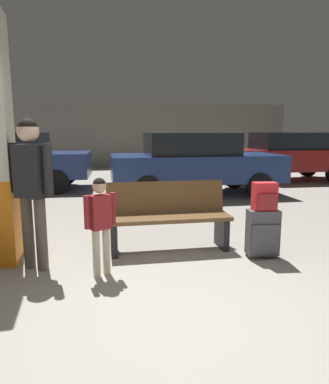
% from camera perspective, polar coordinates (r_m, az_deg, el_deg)
% --- Properties ---
extents(ground_plane, '(18.00, 18.00, 0.10)m').
position_cam_1_polar(ground_plane, '(6.85, -7.17, -3.73)').
color(ground_plane, gray).
extents(garage_back_wall, '(18.00, 0.12, 2.80)m').
position_cam_1_polar(garage_back_wall, '(15.49, -11.26, 9.12)').
color(garage_back_wall, gray).
rests_on(garage_back_wall, ground_plane).
extents(bench, '(1.63, 0.63, 0.89)m').
position_cam_1_polar(bench, '(4.64, 0.59, -3.97)').
color(bench, brown).
rests_on(bench, ground_plane).
extents(suitcase, '(0.41, 0.28, 0.60)m').
position_cam_1_polar(suitcase, '(4.51, 15.68, -6.36)').
color(suitcase, '#4C4C51').
rests_on(suitcase, ground_plane).
extents(backpack_bright, '(0.30, 0.23, 0.34)m').
position_cam_1_polar(backpack_bright, '(4.41, 15.95, -0.73)').
color(backpack_bright, red).
rests_on(backpack_bright, suitcase).
extents(child, '(0.34, 0.20, 1.07)m').
position_cam_1_polar(child, '(3.79, -10.42, -3.89)').
color(child, beige).
rests_on(child, ground_plane).
extents(adult, '(0.48, 0.38, 1.69)m').
position_cam_1_polar(adult, '(4.12, -20.87, 2.11)').
color(adult, brown).
rests_on(adult, ground_plane).
extents(parked_car_far, '(4.27, 2.15, 1.51)m').
position_cam_1_polar(parked_car_far, '(10.14, -24.00, 4.80)').
color(parked_car_far, navy).
rests_on(parked_car_far, ground_plane).
extents(parked_car_side, '(4.26, 2.12, 1.51)m').
position_cam_1_polar(parked_car_side, '(11.76, 19.01, 5.70)').
color(parked_car_side, maroon).
rests_on(parked_car_side, ground_plane).
extents(parked_car_near, '(4.20, 2.00, 1.51)m').
position_cam_1_polar(parked_car_near, '(8.62, 4.89, 4.86)').
color(parked_car_near, navy).
rests_on(parked_car_near, ground_plane).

